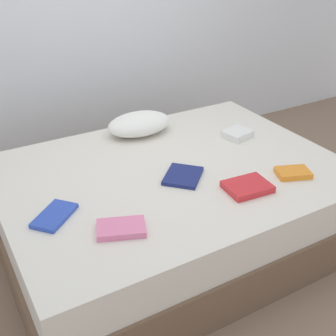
% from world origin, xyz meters
% --- Properties ---
extents(ground_plane, '(8.00, 8.00, 0.00)m').
position_xyz_m(ground_plane, '(0.00, 0.00, 0.00)').
color(ground_plane, '#7F6651').
extents(bed, '(2.00, 1.50, 0.50)m').
position_xyz_m(bed, '(0.00, 0.00, 0.25)').
color(bed, brown).
rests_on(bed, ground).
extents(pillow, '(0.44, 0.29, 0.14)m').
position_xyz_m(pillow, '(0.06, 0.54, 0.57)').
color(pillow, white).
rests_on(pillow, bed).
extents(textbook_blue, '(0.26, 0.26, 0.02)m').
position_xyz_m(textbook_blue, '(-0.74, -0.13, 0.51)').
color(textbook_blue, '#2847B7').
rests_on(textbook_blue, bed).
extents(textbook_orange, '(0.22, 0.19, 0.03)m').
position_xyz_m(textbook_orange, '(0.56, -0.41, 0.52)').
color(textbook_orange, orange).
rests_on(textbook_orange, bed).
extents(textbook_pink, '(0.26, 0.22, 0.03)m').
position_xyz_m(textbook_pink, '(-0.51, -0.39, 0.52)').
color(textbook_pink, pink).
rests_on(textbook_pink, bed).
extents(textbook_red, '(0.25, 0.20, 0.04)m').
position_xyz_m(textbook_red, '(0.23, -0.40, 0.52)').
color(textbook_red, red).
rests_on(textbook_red, bed).
extents(textbook_white, '(0.20, 0.18, 0.05)m').
position_xyz_m(textbook_white, '(0.60, 0.15, 0.52)').
color(textbook_white, white).
rests_on(textbook_white, bed).
extents(textbook_navy, '(0.30, 0.30, 0.02)m').
position_xyz_m(textbook_navy, '(0.00, -0.12, 0.51)').
color(textbook_navy, navy).
rests_on(textbook_navy, bed).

